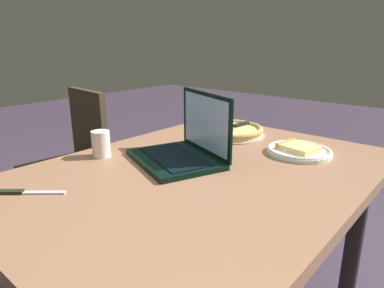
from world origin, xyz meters
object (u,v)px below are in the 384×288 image
at_px(drink_cup, 101,144).
at_px(chair_near, 74,157).
at_px(table_knife, 22,192).
at_px(pizza_plate, 299,150).
at_px(pizza_tray, 229,130).
at_px(laptop, 184,147).
at_px(dining_table, 202,193).

xyz_separation_m(drink_cup, chair_near, (0.29, 0.72, -0.29)).
bearing_deg(chair_near, table_knife, -127.46).
distance_m(pizza_plate, pizza_tray, 0.36).
distance_m(laptop, pizza_tray, 0.40).
height_order(table_knife, drink_cup, drink_cup).
bearing_deg(chair_near, dining_table, -97.84).
distance_m(dining_table, chair_near, 1.11).
relative_size(laptop, table_knife, 2.47).
distance_m(table_knife, drink_cup, 0.36).
bearing_deg(chair_near, pizza_plate, -80.26).
bearing_deg(dining_table, laptop, 74.25).
height_order(laptop, pizza_plate, laptop).
bearing_deg(pizza_plate, table_knife, 152.60).
distance_m(pizza_tray, chair_near, 0.98).
relative_size(laptop, chair_near, 0.44).
bearing_deg(pizza_plate, dining_table, 154.38).
bearing_deg(table_knife, laptop, -17.15).
xyz_separation_m(table_knife, drink_cup, (0.34, 0.10, 0.05)).
distance_m(pizza_plate, chair_near, 1.30).
height_order(pizza_tray, chair_near, chair_near).
relative_size(pizza_plate, pizza_tray, 0.75).
xyz_separation_m(pizza_tray, drink_cup, (-0.56, 0.18, 0.03)).
relative_size(dining_table, pizza_plate, 5.44).
distance_m(table_knife, chair_near, 1.06).
xyz_separation_m(dining_table, table_knife, (-0.48, 0.26, 0.09)).
xyz_separation_m(laptop, pizza_tray, (0.39, 0.08, -0.03)).
xyz_separation_m(dining_table, laptop, (0.03, 0.11, 0.14)).
distance_m(pizza_tray, drink_cup, 0.59).
distance_m(laptop, drink_cup, 0.31).
bearing_deg(table_knife, pizza_tray, -5.25).
bearing_deg(laptop, pizza_plate, -39.92).
bearing_deg(drink_cup, pizza_tray, -18.16).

